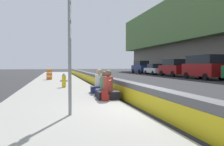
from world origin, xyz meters
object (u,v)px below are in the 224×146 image
seated_person_foreground (108,90)px  construction_barrel (49,75)px  seated_person_rear (99,85)px  route_sign_post (70,39)px  parked_car_midline (173,68)px  parked_car_far (154,69)px  parked_car_farther (141,67)px  seated_person_middle (104,88)px  fire_hydrant (64,80)px  parked_car_fourth (203,67)px  backpack (105,96)px

seated_person_foreground → construction_barrel: 13.74m
seated_person_foreground → seated_person_rear: (2.21, -0.05, -0.00)m
route_sign_post → parked_car_midline: (21.26, -14.79, -1.05)m
parked_car_far → parked_car_farther: bearing=-1.1°
seated_person_middle → construction_barrel: 12.76m
fire_hydrant → parked_car_fourth: parked_car_fourth is taller
parked_car_farther → backpack: bearing=156.7°
parked_car_farther → parked_car_fourth: bearing=-179.9°
parked_car_fourth → parked_car_midline: (6.35, 0.01, -0.17)m
parked_car_fourth → route_sign_post: bearing=135.2°
fire_hydrant → construction_barrel: (7.99, 1.07, 0.03)m
seated_person_foreground → parked_car_fourth: (12.25, -13.12, 0.84)m
backpack → parked_car_farther: (30.91, -13.33, 0.85)m
fire_hydrant → backpack: 6.08m
backpack → parked_car_midline: 23.26m
route_sign_post → construction_barrel: (16.14, 0.95, -1.61)m
construction_barrel → parked_car_far: (10.83, -15.61, 0.24)m
seated_person_rear → construction_barrel: size_ratio=1.25×
seated_person_rear → parked_car_far: bearing=-30.3°
construction_barrel → parked_car_fourth: bearing=-94.5°
seated_person_foreground → parked_car_midline: size_ratio=0.25×
fire_hydrant → route_sign_post: bearing=179.2°
seated_person_foreground → parked_car_midline: 22.77m
seated_person_middle → backpack: (-1.44, 0.29, -0.15)m
construction_barrel → parked_car_midline: 16.56m
seated_person_rear → parked_car_midline: bearing=-38.6°
seated_person_middle → parked_car_midline: parked_car_midline is taller
route_sign_post → seated_person_foreground: bearing=-32.4°
parked_car_farther → parked_car_midline: bearing=-179.9°
parked_car_midline → parked_car_far: (5.71, 0.13, -0.32)m
fire_hydrant → seated_person_foreground: (-5.49, -1.57, -0.08)m
route_sign_post → seated_person_foreground: (2.66, -1.68, -1.72)m
fire_hydrant → parked_car_far: 23.79m
route_sign_post → seated_person_middle: (3.66, -1.75, -1.75)m
backpack → construction_barrel: 14.12m
route_sign_post → seated_person_rear: size_ratio=3.04×
seated_person_middle → parked_car_farther: bearing=-23.9°
construction_barrel → parked_car_farther: bearing=-42.8°
seated_person_foreground → seated_person_rear: bearing=-1.2°
fire_hydrant → seated_person_foreground: seated_person_foreground is taller
backpack → route_sign_post: bearing=146.9°
seated_person_middle → parked_car_farther: size_ratio=0.23×
construction_barrel → parked_car_farther: size_ratio=0.20×
seated_person_foreground → seated_person_middle: seated_person_foreground is taller
route_sign_post → parked_car_far: route_sign_post is taller
parked_car_fourth → fire_hydrant: bearing=114.7°
parked_car_midline → construction_barrel: bearing=108.0°
backpack → parked_car_far: parked_car_far is taller
backpack → parked_car_midline: (19.03, -13.34, 0.85)m
route_sign_post → seated_person_middle: bearing=-25.5°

